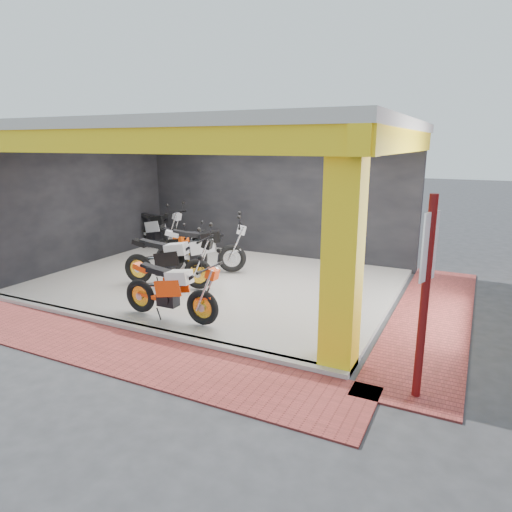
{
  "coord_description": "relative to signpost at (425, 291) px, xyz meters",
  "views": [
    {
      "loc": [
        5.42,
        -6.88,
        3.26
      ],
      "look_at": [
        1.18,
        1.66,
        0.9
      ],
      "focal_mm": 32.0,
      "sensor_mm": 36.0,
      "label": 1
    }
  ],
  "objects": [
    {
      "name": "moto_row_a",
      "position": [
        -4.91,
        2.29,
        -0.67
      ],
      "size": [
        2.41,
        1.22,
        1.41
      ],
      "primitive_type": null,
      "rotation": [
        0.0,
        0.0,
        0.16
      ],
      "color": "black",
      "rests_on": "showroom_floor"
    },
    {
      "name": "header_beam_front",
      "position": [
        -4.91,
        0.1,
        1.83
      ],
      "size": [
        8.4,
        0.3,
        0.4
      ],
      "primitive_type": "cube",
      "color": "yellow",
      "rests_on": "corner_column"
    },
    {
      "name": "moto_row_d",
      "position": [
        -7.71,
        5.12,
        -0.66
      ],
      "size": [
        2.43,
        1.2,
        1.42
      ],
      "primitive_type": null,
      "rotation": [
        0.0,
        0.0,
        -0.15
      ],
      "color": "#989A9F",
      "rests_on": "showroom_floor"
    },
    {
      "name": "paver_right",
      "position": [
        -0.11,
        3.1,
        -1.46
      ],
      "size": [
        1.4,
        7.0,
        0.03
      ],
      "primitive_type": "cube",
      "color": "maroon",
      "rests_on": "ground"
    },
    {
      "name": "showroom_ceiling",
      "position": [
        -4.91,
        3.1,
        2.13
      ],
      "size": [
        8.4,
        6.4,
        0.2
      ],
      "primitive_type": "cube",
      "color": "beige",
      "rests_on": "corner_column"
    },
    {
      "name": "corner_column",
      "position": [
        -1.16,
        0.35,
        0.28
      ],
      "size": [
        0.5,
        0.5,
        3.5
      ],
      "primitive_type": "cube",
      "color": "yellow",
      "rests_on": "ground"
    },
    {
      "name": "moto_hero",
      "position": [
        -3.71,
        0.6,
        -0.71
      ],
      "size": [
        2.16,
        0.8,
        1.32
      ],
      "primitive_type": null,
      "rotation": [
        0.0,
        0.0,
        -0.0
      ],
      "color": "#F43D0A",
      "rests_on": "showroom_floor"
    },
    {
      "name": "paver_front",
      "position": [
        -4.91,
        -0.7,
        -1.46
      ],
      "size": [
        9.0,
        1.4,
        0.03
      ],
      "primitive_type": "cube",
      "color": "maroon",
      "rests_on": "ground"
    },
    {
      "name": "moto_row_b",
      "position": [
        -4.91,
        3.8,
        -0.64
      ],
      "size": [
        2.51,
        1.87,
        1.45
      ],
      "primitive_type": null,
      "rotation": [
        0.0,
        0.0,
        0.48
      ],
      "color": "#A5A7AD",
      "rests_on": "showroom_floor"
    },
    {
      "name": "header_beam_right",
      "position": [
        -0.91,
        3.1,
        1.83
      ],
      "size": [
        0.3,
        6.4,
        0.4
      ],
      "primitive_type": "cube",
      "color": "yellow",
      "rests_on": "corner_column"
    },
    {
      "name": "ground",
      "position": [
        -4.91,
        1.1,
        -1.47
      ],
      "size": [
        80.0,
        80.0,
        0.0
      ],
      "primitive_type": "plane",
      "color": "#2D2D30",
      "rests_on": "ground"
    },
    {
      "name": "back_wall",
      "position": [
        -4.91,
        6.2,
        0.28
      ],
      "size": [
        8.2,
        0.2,
        3.5
      ],
      "primitive_type": "cube",
      "color": "black",
      "rests_on": "ground"
    },
    {
      "name": "moto_row_c",
      "position": [
        -6.02,
        3.63,
        -0.77
      ],
      "size": [
        2.11,
        1.41,
        1.21
      ],
      "primitive_type": null,
      "rotation": [
        0.0,
        0.0,
        -0.38
      ],
      "color": "black",
      "rests_on": "showroom_floor"
    },
    {
      "name": "floor_kerb",
      "position": [
        -4.91,
        0.08,
        -1.42
      ],
      "size": [
        8.0,
        0.2,
        0.1
      ],
      "primitive_type": "cube",
      "color": "silver",
      "rests_on": "ground"
    },
    {
      "name": "showroom_floor",
      "position": [
        -4.91,
        3.1,
        -1.42
      ],
      "size": [
        8.0,
        6.0,
        0.1
      ],
      "primitive_type": "cube",
      "color": "silver",
      "rests_on": "ground"
    },
    {
      "name": "signpost",
      "position": [
        0.0,
        0.0,
        0.0
      ],
      "size": [
        0.14,
        0.36,
        2.68
      ],
      "rotation": [
        0.0,
        0.0,
        -0.33
      ],
      "color": "#600E0E",
      "rests_on": "ground"
    },
    {
      "name": "left_wall",
      "position": [
        -9.01,
        3.1,
        0.28
      ],
      "size": [
        0.2,
        6.2,
        3.5
      ],
      "primitive_type": "cube",
      "color": "black",
      "rests_on": "ground"
    }
  ]
}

